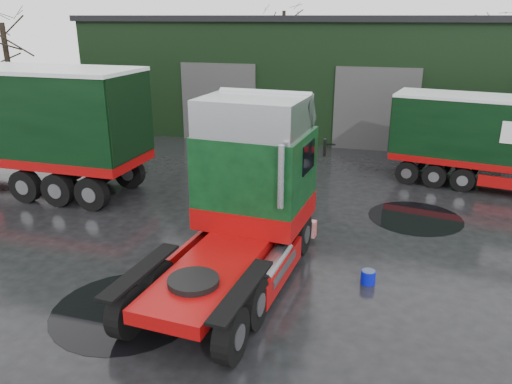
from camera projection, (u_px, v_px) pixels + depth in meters
ground at (265, 281)px, 12.50m from camera, size 100.00×100.00×0.00m
warehouse at (381, 72)px, 29.17m from camera, size 32.40×12.40×6.30m
hero_tractor at (226, 203)px, 11.49m from camera, size 3.67×7.39×4.43m
wash_bucket at (368, 277)px, 12.36m from camera, size 0.41×0.41×0.34m
tree_left at (7, 57)px, 26.16m from camera, size 4.40×4.40×8.50m
tree_back_a at (284, 36)px, 39.69m from camera, size 4.40×4.40×9.50m
tree_back_b at (499, 53)px, 36.12m from camera, size 4.40×4.40×7.50m
puddle_0 at (127, 309)px, 11.30m from camera, size 3.40×3.40×0.01m
puddle_1 at (415, 218)px, 16.41m from camera, size 3.04×3.04×0.01m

